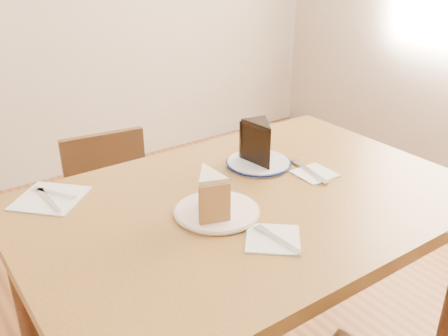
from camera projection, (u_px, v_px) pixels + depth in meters
table at (248, 229)px, 1.37m from camera, size 1.20×0.80×0.75m
chair_far at (119, 225)px, 1.85m from camera, size 0.40×0.40×0.73m
plate_cream at (217, 211)px, 1.25m from camera, size 0.21×0.21×0.01m
plate_navy at (258, 163)px, 1.51m from camera, size 0.19×0.19×0.01m
carrot_cake at (208, 193)px, 1.22m from camera, size 0.10×0.12×0.10m
chocolate_cake at (261, 145)px, 1.47m from camera, size 0.10×0.13×0.12m
napkin_cream at (273, 239)px, 1.14m from camera, size 0.17×0.17×0.00m
napkin_navy at (315, 174)px, 1.45m from camera, size 0.11×0.11×0.00m
napkin_spare at (50, 198)px, 1.32m from camera, size 0.23×0.23×0.00m
fork_cream at (278, 240)px, 1.13m from camera, size 0.02×0.14×0.00m
knife_navy at (310, 171)px, 1.46m from camera, size 0.05×0.17×0.00m
fork_spare at (55, 193)px, 1.34m from camera, size 0.09×0.13×0.00m
knife_spare at (49, 200)px, 1.30m from camera, size 0.02×0.16×0.00m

